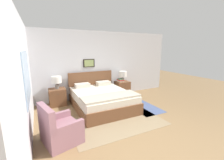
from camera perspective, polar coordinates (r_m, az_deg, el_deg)
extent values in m
plane|color=olive|center=(3.60, 13.45, -21.06)|extent=(16.00, 16.00, 0.00)
cube|color=silver|center=(5.96, -6.73, 5.70)|extent=(6.89, 0.06, 2.60)
cube|color=black|center=(5.84, -8.77, 6.37)|extent=(0.45, 0.02, 0.31)
cube|color=#8E9E5B|center=(5.83, -8.72, 6.36)|extent=(0.37, 0.00, 0.25)
cube|color=silver|center=(3.97, -30.01, 1.05)|extent=(0.06, 5.68, 2.60)
cube|color=#9EBCDB|center=(3.69, -29.69, 1.46)|extent=(0.02, 1.61, 1.04)
cube|color=#897556|center=(4.17, 2.04, -15.72)|extent=(2.46, 1.47, 0.01)
cube|color=#47567F|center=(5.28, 11.45, -9.84)|extent=(0.82, 1.45, 0.01)
cube|color=brown|center=(5.08, -3.85, -8.85)|extent=(1.73, 2.20, 0.28)
cube|color=brown|center=(4.11, 1.99, -11.26)|extent=(1.73, 0.06, 0.08)
cube|color=beige|center=(4.99, -3.90, -5.90)|extent=(1.67, 2.11, 0.27)
cube|color=brown|center=(5.86, -7.99, 0.66)|extent=(1.73, 0.06, 0.51)
cube|color=#B2A893|center=(4.34, -0.38, -6.36)|extent=(1.70, 0.62, 0.06)
cube|color=beige|center=(5.57, -11.23, -2.02)|extent=(0.52, 0.32, 0.14)
cube|color=beige|center=(5.84, -3.34, -1.17)|extent=(0.52, 0.32, 0.14)
cube|color=#8E606B|center=(3.52, -18.57, -18.55)|extent=(0.85, 0.88, 0.38)
cube|color=#8E606B|center=(3.25, -23.82, -13.17)|extent=(0.30, 0.74, 0.47)
cube|color=#8E606B|center=(3.66, -20.80, -12.85)|extent=(0.69, 0.27, 0.14)
cube|color=#8E606B|center=(3.14, -16.56, -16.92)|extent=(0.69, 0.27, 0.14)
cube|color=brown|center=(5.54, -20.04, -6.10)|extent=(0.55, 0.47, 0.59)
sphere|color=#332D28|center=(5.25, -19.85, -5.17)|extent=(0.02, 0.02, 0.02)
cube|color=brown|center=(6.33, 3.94, -3.16)|extent=(0.55, 0.47, 0.59)
sphere|color=#332D28|center=(6.08, 5.15, -2.21)|extent=(0.02, 0.02, 0.02)
cylinder|color=slate|center=(5.45, -20.21, -2.37)|extent=(0.12, 0.12, 0.15)
cylinder|color=slate|center=(5.43, -20.29, -1.32)|extent=(0.02, 0.02, 0.06)
cylinder|color=silver|center=(5.40, -20.39, 0.14)|extent=(0.32, 0.32, 0.22)
cylinder|color=slate|center=(6.27, 4.08, 0.13)|extent=(0.12, 0.12, 0.15)
cylinder|color=slate|center=(6.25, 4.09, 1.05)|extent=(0.02, 0.02, 0.06)
cylinder|color=silver|center=(6.22, 4.11, 2.33)|extent=(0.32, 0.32, 0.22)
cube|color=beige|center=(6.16, 3.21, -0.64)|extent=(0.22, 0.25, 0.03)
cube|color=silver|center=(6.15, 3.22, -0.33)|extent=(0.15, 0.21, 0.04)
cube|color=#B7332D|center=(6.14, 3.22, 0.02)|extent=(0.22, 0.26, 0.04)
cube|color=#4C7551|center=(6.13, 3.23, 0.32)|extent=(0.17, 0.22, 0.03)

